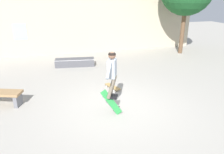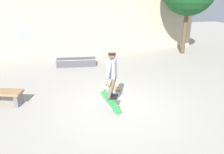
# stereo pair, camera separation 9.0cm
# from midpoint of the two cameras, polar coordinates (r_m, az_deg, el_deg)

# --- Properties ---
(ground_plane) EXTENTS (40.00, 40.00, 0.00)m
(ground_plane) POSITION_cam_midpoint_polar(r_m,az_deg,el_deg) (7.09, 1.28, -7.96)
(ground_plane) COLOR #A39E93
(building_backdrop) EXTENTS (15.82, 0.52, 4.81)m
(building_backdrop) POSITION_cam_midpoint_polar(r_m,az_deg,el_deg) (13.66, -8.07, 14.50)
(building_backdrop) COLOR #B7A88E
(building_backdrop) RESTS_ON ground_plane
(skate_ledge) EXTENTS (2.01, 0.84, 0.38)m
(skate_ledge) POSITION_cam_midpoint_polar(r_m,az_deg,el_deg) (11.25, -9.07, 3.83)
(skate_ledge) COLOR #4C4C51
(skate_ledge) RESTS_ON ground_plane
(skater) EXTENTS (0.67, 1.16, 1.41)m
(skater) POSITION_cam_midpoint_polar(r_m,az_deg,el_deg) (6.29, 0.42, 1.60)
(skater) COLOR #9EA8B2
(skateboard_flipping) EXTENTS (0.61, 0.34, 0.78)m
(skateboard_flipping) POSITION_cam_midpoint_polar(r_m,az_deg,el_deg) (6.60, 0.17, -6.58)
(skateboard_flipping) COLOR #237F38
(skateboard_resting) EXTENTS (0.47, 0.81, 0.08)m
(skateboard_resting) POSITION_cam_midpoint_polar(r_m,az_deg,el_deg) (8.46, 0.62, -2.50)
(skateboard_resting) COLOR #AD894C
(skateboard_resting) RESTS_ON ground_plane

